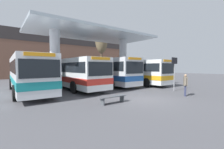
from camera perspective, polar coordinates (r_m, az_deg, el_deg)
ground_plane at (r=11.18m, az=12.69°, el=-9.04°), size 100.00×100.00×0.00m
townhouse_backdrop at (r=35.91m, az=-23.26°, el=8.22°), size 40.00×0.58×9.98m
station_canopy at (r=16.95m, az=-6.87°, el=11.91°), size 13.40×6.77×6.02m
transit_bus_left_bay at (r=15.50m, az=-29.22°, el=0.63°), size 2.87×11.31×3.18m
transit_bus_center_bay at (r=17.34m, az=-15.84°, el=0.95°), size 3.16×12.42×3.12m
transit_bus_right_bay at (r=19.26m, az=-3.27°, el=1.43°), size 2.88×11.26×3.27m
transit_bus_far_right_bay at (r=20.49m, az=8.61°, el=1.28°), size 2.93×10.23×3.12m
waiting_bench_near_pillar at (r=9.54m, az=0.24°, el=-8.89°), size 1.92×0.44×0.46m
info_sign_platform at (r=15.46m, az=22.67°, el=2.55°), size 0.90×0.09×3.20m
pedestrian_waiting at (r=13.08m, az=26.16°, el=-2.85°), size 0.57×0.47×1.73m
poplar_tree_behind_left at (r=29.56m, az=-4.05°, el=12.96°), size 2.42×2.42×10.29m
parked_car_street at (r=35.27m, az=-11.52°, el=0.76°), size 4.73×2.25×2.19m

